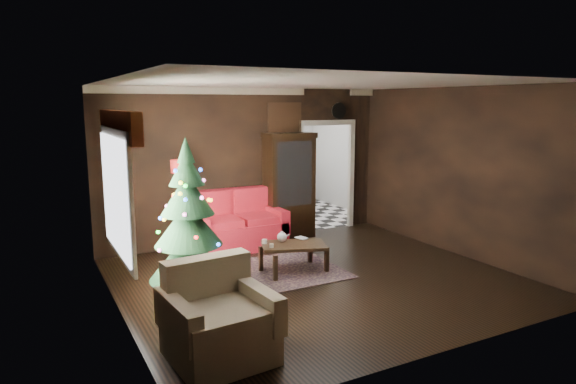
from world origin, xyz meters
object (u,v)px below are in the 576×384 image
floor_lamp (180,208)px  christmas_tree (188,220)px  wall_clock (338,111)px  loveseat (237,220)px  curio_cabinet (289,188)px  teapot (282,237)px  kitchen_table (285,202)px  coffee_table (294,257)px  armchair (219,315)px

floor_lamp → christmas_tree: (-0.40, -1.79, 0.22)m
floor_lamp → wall_clock: wall_clock is taller
loveseat → curio_cabinet: 1.25m
loveseat → floor_lamp: 1.09m
loveseat → floor_lamp: bearing=-175.3°
teapot → kitchen_table: 3.49m
loveseat → coffee_table: 1.65m
christmas_tree → teapot: bearing=15.7°
curio_cabinet → loveseat: bearing=-169.2°
christmas_tree → teapot: size_ratio=11.63×
floor_lamp → wall_clock: size_ratio=5.01×
loveseat → teapot: bearing=-83.9°
loveseat → christmas_tree: christmas_tree is taller
teapot → coffee_table: bearing=-60.1°
armchair → wall_clock: bearing=39.8°
teapot → kitchen_table: (1.65, 3.07, -0.14)m
loveseat → christmas_tree: size_ratio=0.85×
teapot → wall_clock: bearing=39.7°
curio_cabinet → kitchen_table: size_ratio=2.53×
loveseat → floor_lamp: floor_lamp is taller
coffee_table → kitchen_table: (1.54, 3.26, 0.15)m
armchair → coffee_table: (1.93, 1.99, -0.24)m
loveseat → coffee_table: size_ratio=1.80×
armchair → kitchen_table: 6.30m
coffee_table → kitchen_table: bearing=64.6°
christmas_tree → wall_clock: bearing=30.9°
armchair → coffee_table: 2.78m
floor_lamp → armchair: (-0.63, -3.52, -0.37)m
floor_lamp → wall_clock: (3.39, 0.49, 1.55)m
curio_cabinet → kitchen_table: 1.67m
wall_clock → curio_cabinet: bearing=-171.5°
loveseat → floor_lamp: (-1.04, -0.09, 0.33)m
curio_cabinet → christmas_tree: size_ratio=0.95×
armchair → kitchen_table: size_ratio=1.34×
coffee_table → kitchen_table: size_ratio=1.26×
floor_lamp → wall_clock: 3.76m
teapot → wall_clock: size_ratio=0.54×
christmas_tree → wall_clock: size_ratio=6.26×
curio_cabinet → wall_clock: (1.20, 0.18, 1.43)m
curio_cabinet → armchair: bearing=-126.5°
christmas_tree → teapot: 1.74m
kitchen_table → floor_lamp: bearing=-148.6°
loveseat → kitchen_table: 2.45m
loveseat → teapot: loveseat is taller
floor_lamp → teapot: size_ratio=9.30×
armchair → floor_lamp: bearing=74.8°
armchair → teapot: size_ratio=5.84×
floor_lamp → teapot: bearing=-48.3°
floor_lamp → armchair: size_ratio=1.59×
kitchen_table → christmas_tree: bearing=-132.6°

